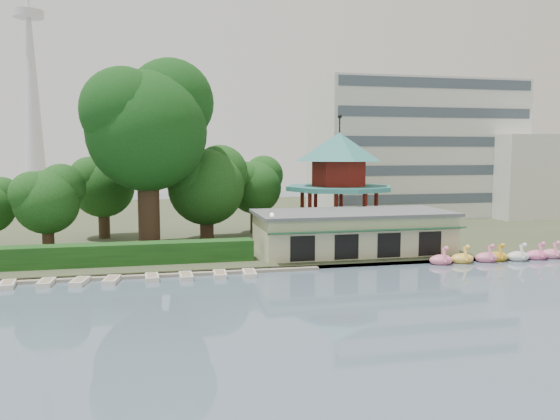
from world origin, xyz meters
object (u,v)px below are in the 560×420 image
object	(u,v)px
dock	(109,277)
pavilion	(339,174)
big_tree	(148,121)
boathouse	(352,231)

from	to	relation	value
dock	pavilion	distance (m)	29.14
big_tree	pavilion	bearing A→B (deg)	10.36
boathouse	big_tree	size ratio (longest dim) A/B	0.99
dock	big_tree	xyz separation A→B (m)	(3.16, 10.99, 12.75)
pavilion	boathouse	bearing A→B (deg)	-101.28
boathouse	pavilion	xyz separation A→B (m)	(2.00, 10.03, 5.11)
boathouse	pavilion	distance (m)	11.43
boathouse	big_tree	distance (m)	22.45
boathouse	pavilion	world-z (taller)	pavilion
dock	pavilion	bearing A→B (deg)	31.66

